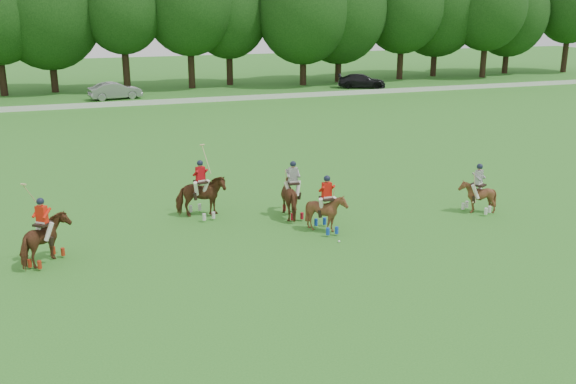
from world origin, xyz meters
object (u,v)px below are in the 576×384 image
object	(u,v)px
polo_red_b	(201,196)
polo_ball	(339,241)
polo_red_a	(45,240)
car_mid	(115,91)
polo_stripe_a	(293,197)
polo_red_c	(326,212)
car_right	(362,81)
polo_stripe_b	(477,196)

from	to	relation	value
polo_red_b	polo_ball	bearing A→B (deg)	-47.25
polo_red_a	polo_ball	size ratio (longest dim) A/B	32.44
polo_red_a	car_mid	bearing A→B (deg)	82.20
polo_stripe_a	polo_ball	world-z (taller)	polo_stripe_a
polo_stripe_a	car_mid	bearing A→B (deg)	96.69
polo_red_c	polo_ball	bearing A→B (deg)	-89.78
car_right	polo_ball	bearing A→B (deg)	174.78
polo_stripe_b	polo_ball	xyz separation A→B (m)	(-7.02, -1.39, -0.72)
car_mid	polo_stripe_b	size ratio (longest dim) A/B	2.20
polo_red_a	polo_red_c	xyz separation A→B (m)	(10.42, -0.16, -0.04)
polo_red_b	polo_ball	world-z (taller)	polo_red_b
car_mid	polo_red_a	world-z (taller)	polo_red_a
polo_stripe_b	polo_ball	bearing A→B (deg)	-168.78
car_mid	polo_red_c	size ratio (longest dim) A/B	2.08
polo_red_a	polo_red_c	world-z (taller)	polo_red_a
car_mid	polo_red_b	size ratio (longest dim) A/B	1.58
car_right	polo_red_c	bearing A→B (deg)	174.04
car_mid	car_right	bearing A→B (deg)	-100.11
car_right	polo_red_a	distance (m)	49.82
polo_red_b	polo_ball	distance (m)	6.39
car_mid	polo_ball	bearing A→B (deg)	176.91
car_mid	polo_stripe_a	bearing A→B (deg)	176.58
car_right	polo_red_c	xyz separation A→B (m)	(-20.12, -39.53, 0.10)
polo_red_c	polo_ball	size ratio (longest dim) A/B	25.48
car_mid	polo_red_b	bearing A→B (deg)	171.05
car_mid	polo_red_c	distance (m)	39.84
polo_red_a	polo_ball	bearing A→B (deg)	-7.96
polo_red_c	polo_stripe_b	bearing A→B (deg)	0.80
car_mid	polo_red_b	xyz separation A→B (m)	(0.73, -36.17, 0.12)
polo_red_a	polo_ball	distance (m)	10.55
car_right	polo_red_a	world-z (taller)	polo_red_a
polo_stripe_b	polo_red_b	bearing A→B (deg)	163.94
polo_stripe_a	car_right	bearing A→B (deg)	60.95
polo_red_c	polo_stripe_a	bearing A→B (deg)	106.58
polo_ball	polo_stripe_b	bearing A→B (deg)	11.22
car_right	polo_stripe_a	xyz separation A→B (m)	(-20.76, -37.38, 0.16)
car_right	polo_ball	xyz separation A→B (m)	(-20.12, -40.82, -0.68)
polo_red_b	polo_stripe_b	world-z (taller)	polo_red_b
polo_red_b	car_mid	bearing A→B (deg)	91.16
car_mid	polo_ball	world-z (taller)	car_mid
polo_stripe_a	polo_stripe_b	xyz separation A→B (m)	(7.66, -2.05, -0.12)
car_right	polo_stripe_a	distance (m)	42.76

